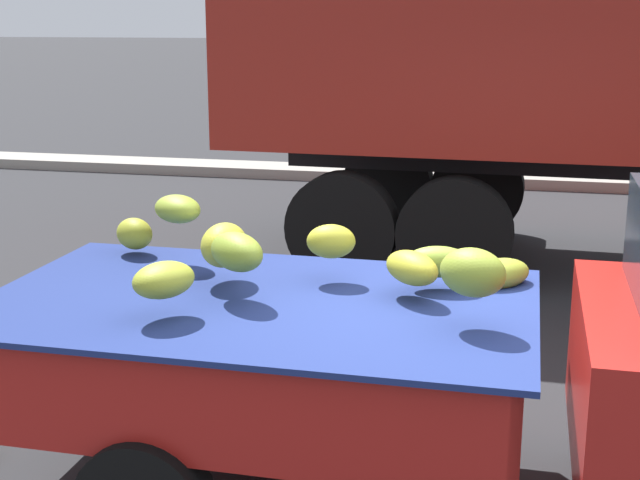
# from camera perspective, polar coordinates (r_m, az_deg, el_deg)

# --- Properties ---
(curb_strip) EXTENTS (80.00, 0.80, 0.16)m
(curb_strip) POSITION_cam_1_polar(r_m,az_deg,el_deg) (14.01, 12.05, 3.84)
(curb_strip) COLOR gray
(curb_strip) RESTS_ON ground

